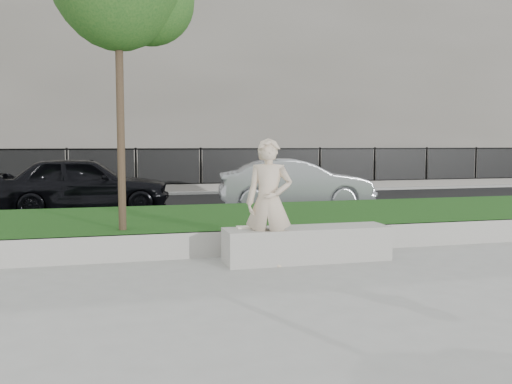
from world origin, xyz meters
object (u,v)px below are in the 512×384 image
object	(u,v)px
man	(269,203)
book	(245,227)
car_silver	(296,184)
car_dark	(84,184)
stone_bench	(307,244)

from	to	relation	value
man	book	distance (m)	0.56
book	car_silver	world-z (taller)	car_silver
man	car_dark	distance (m)	7.46
stone_bench	book	xyz separation A→B (m)	(-0.92, 0.15, 0.27)
book	car_dark	xyz separation A→B (m)	(-2.47, 6.63, 0.23)
man	car_silver	world-z (taller)	man
book	car_dark	bearing A→B (deg)	113.10
stone_bench	car_silver	bearing A→B (deg)	72.50
book	car_silver	xyz separation A→B (m)	(2.87, 6.02, 0.17)
car_dark	man	bearing A→B (deg)	-156.65
book	car_silver	distance (m)	6.67
book	stone_bench	bearing A→B (deg)	-6.66
book	car_dark	distance (m)	7.08
stone_bench	man	xyz separation A→B (m)	(-0.64, -0.15, 0.66)
stone_bench	car_silver	distance (m)	6.49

